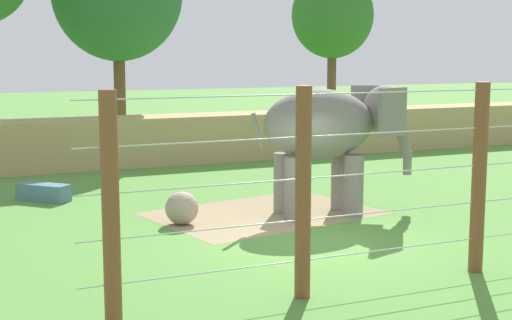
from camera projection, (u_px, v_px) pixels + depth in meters
ground_plane at (305, 241)px, 15.04m from camera, size 120.00×120.00×0.00m
dirt_patch at (264, 213)px, 17.64m from camera, size 5.70×4.54×0.01m
embankment_wall at (148, 140)px, 25.34m from camera, size 36.00×1.80×1.62m
elephant at (331, 130)px, 17.35m from camera, size 4.05×1.88×3.01m
enrichment_ball at (182, 208)px, 16.45m from camera, size 0.74×0.74×0.74m
cable_fence at (395, 185)px, 12.05m from camera, size 10.27×0.25×3.29m
feed_trough at (44, 192)px, 19.11m from camera, size 1.32×1.37×0.44m
tree_far_left at (332, 16)px, 36.08m from camera, size 3.98×3.98×7.66m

